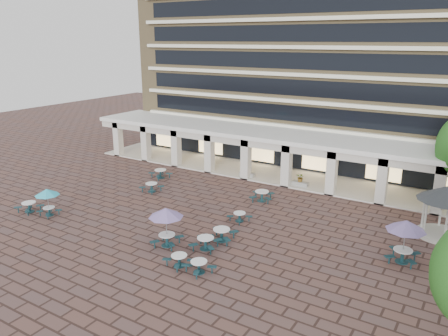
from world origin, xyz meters
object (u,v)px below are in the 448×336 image
(picnic_table_3, at_px, (199,266))
(planter_right, at_px, (300,181))
(picnic_table_2, at_px, (179,259))
(picnic_table_0, at_px, (29,206))
(gazebo, at_px, (446,199))
(planter_left, at_px, (247,171))

(picnic_table_3, distance_m, planter_right, 17.49)
(picnic_table_3, relative_size, planter_right, 1.33)
(picnic_table_3, bearing_deg, picnic_table_2, -159.36)
(picnic_table_0, relative_size, picnic_table_3, 0.90)
(picnic_table_2, distance_m, gazebo, 18.35)
(picnic_table_3, bearing_deg, gazebo, 69.20)
(gazebo, xyz_separation_m, planter_left, (-17.79, 4.57, -2.11))
(picnic_table_0, height_order, planter_left, planter_left)
(picnic_table_3, height_order, gazebo, gazebo)
(picnic_table_2, distance_m, picnic_table_3, 1.44)
(gazebo, bearing_deg, planter_left, 165.60)
(picnic_table_0, height_order, picnic_table_3, picnic_table_0)
(gazebo, height_order, planter_left, gazebo)
(picnic_table_2, bearing_deg, picnic_table_3, 17.67)
(picnic_table_0, xyz_separation_m, planter_right, (15.83, 16.85, 0.10))
(picnic_table_0, relative_size, planter_right, 1.20)
(picnic_table_0, xyz_separation_m, picnic_table_2, (15.24, -0.62, -0.04))
(planter_left, bearing_deg, picnic_table_3, -69.94)
(gazebo, relative_size, planter_left, 2.56)
(picnic_table_2, xyz_separation_m, picnic_table_3, (1.44, -0.00, 0.01))
(picnic_table_0, bearing_deg, gazebo, 22.24)
(picnic_table_3, height_order, planter_left, planter_left)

